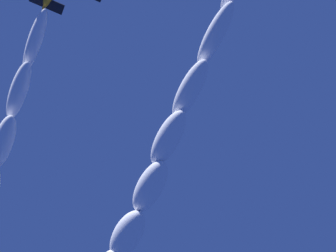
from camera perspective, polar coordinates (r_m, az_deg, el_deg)
The scene contains 1 object.
smoke_trail_lead at distance 85.74m, azimuth -3.67°, elevation -9.26°, with size 35.65×46.09×9.87m.
Camera 1 is at (-7.33, -19.18, 2.09)m, focal length 82.57 mm.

